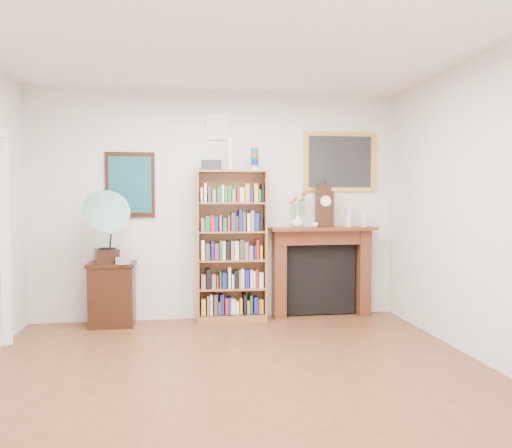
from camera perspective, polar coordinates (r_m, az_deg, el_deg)
The scene contains 14 objects.
room at distance 3.68m, azimuth -1.68°, elevation 1.54°, with size 4.51×5.01×2.81m.
teal_poster at distance 6.17m, azimuth -14.19°, elevation 4.37°, with size 0.58×0.04×0.78m.
small_picture at distance 6.21m, azimuth -4.41°, elevation 10.92°, with size 0.26×0.04×0.30m.
gilt_painting at distance 6.47m, azimuth 9.55°, elevation 7.01°, with size 0.95×0.04×0.75m.
bookshelf at distance 6.04m, azimuth -2.77°, elevation -1.51°, with size 0.85×0.33×2.10m.
side_cabinet at distance 6.10m, azimuth -16.11°, elevation -7.71°, with size 0.54×0.40×0.74m, color black.
fireplace at distance 6.35m, azimuth 7.47°, elevation -4.53°, with size 1.34×0.35×1.13m.
gramophone at distance 5.89m, azimuth -16.91°, elevation 0.17°, with size 0.66×0.75×0.84m.
cd_stack at distance 5.87m, azimuth -14.96°, elevation -4.06°, with size 0.12×0.12×0.08m, color silver.
mantel_clock at distance 6.27m, azimuth 7.81°, elevation 1.94°, with size 0.24×0.16×0.52m.
flower_vase at distance 6.15m, azimuth 4.78°, elevation 0.37°, with size 0.16×0.16×0.16m, color white.
teacup at distance 6.16m, azimuth 6.77°, elevation -0.11°, with size 0.08×0.08×0.06m, color silver.
bottle_left at distance 6.37m, azimuth 10.59°, elevation 0.76°, with size 0.07×0.07×0.24m, color silver.
bottle_right at distance 6.42m, azimuth 12.27°, elevation 0.58°, with size 0.06×0.06×0.20m, color silver.
Camera 1 is at (-0.43, -3.66, 1.49)m, focal length 35.00 mm.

